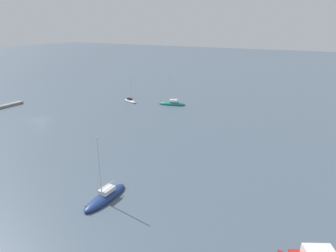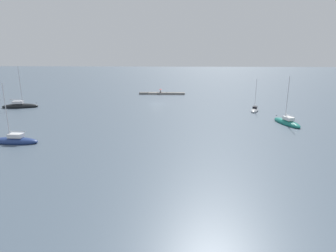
{
  "view_description": "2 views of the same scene",
  "coord_description": "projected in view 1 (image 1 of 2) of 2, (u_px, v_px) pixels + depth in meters",
  "views": [
    {
      "loc": [
        42.6,
        59.56,
        21.87
      ],
      "look_at": [
        -6.09,
        32.6,
        2.08
      ],
      "focal_mm": 30.32,
      "sensor_mm": 36.0,
      "label": 1
    },
    {
      "loc": [
        -7.83,
        75.26,
        13.18
      ],
      "look_at": [
        -5.04,
        30.02,
        1.37
      ],
      "focal_mm": 29.21,
      "sensor_mm": 36.0,
      "label": 2
    }
  ],
  "objects": [
    {
      "name": "ground_plane",
      "position": [
        40.0,
        120.0,
        69.62
      ],
      "size": [
        500.0,
        500.0,
        0.0
      ],
      "primitive_type": "plane",
      "color": "#475666"
    },
    {
      "name": "sailboat_grey_near",
      "position": [
        130.0,
        101.0,
        85.77
      ],
      "size": [
        3.45,
        5.86,
        8.05
      ],
      "rotation": [
        0.0,
        0.0,
        5.93
      ],
      "color": "#ADB2B7",
      "rests_on": "ground_plane"
    },
    {
      "name": "sailboat_teal_mid",
      "position": [
        172.0,
        104.0,
        82.52
      ],
      "size": [
        4.17,
        8.03,
        9.65
      ],
      "rotation": [
        0.0,
        0.0,
        3.41
      ],
      "color": "#197266",
      "rests_on": "ground_plane"
    },
    {
      "name": "sailboat_navy_far",
      "position": [
        105.0,
        197.0,
        37.69
      ],
      "size": [
        7.55,
        2.31,
        9.58
      ],
      "rotation": [
        0.0,
        0.0,
        4.69
      ],
      "color": "navy",
      "rests_on": "ground_plane"
    }
  ]
}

